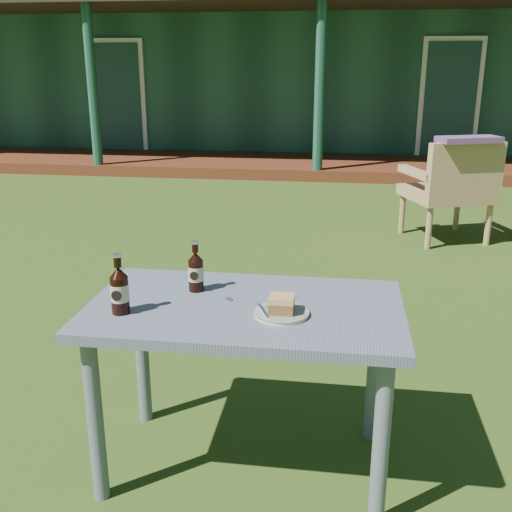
% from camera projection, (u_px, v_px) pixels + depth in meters
% --- Properties ---
extents(ground, '(80.00, 80.00, 0.00)m').
position_uv_depth(ground, '(284.00, 313.00, 4.01)').
color(ground, '#334916').
extents(pavilion, '(15.80, 8.30, 3.45)m').
position_uv_depth(pavilion, '(329.00, 63.00, 12.36)').
color(pavilion, '#1B4634').
rests_on(pavilion, ground).
extents(cafe_table, '(1.20, 0.70, 0.72)m').
position_uv_depth(cafe_table, '(245.00, 329.00, 2.31)').
color(cafe_table, slate).
rests_on(cafe_table, ground).
extents(plate, '(0.20, 0.20, 0.01)m').
position_uv_depth(plate, '(281.00, 313.00, 2.19)').
color(plate, silver).
rests_on(plate, cafe_table).
extents(cake_slice, '(0.09, 0.09, 0.06)m').
position_uv_depth(cake_slice, '(282.00, 304.00, 2.17)').
color(cake_slice, brown).
rests_on(cake_slice, plate).
extents(fork, '(0.06, 0.13, 0.00)m').
position_uv_depth(fork, '(263.00, 311.00, 2.18)').
color(fork, silver).
rests_on(fork, plate).
extents(cola_bottle_near, '(0.06, 0.06, 0.21)m').
position_uv_depth(cola_bottle_near, '(196.00, 271.00, 2.40)').
color(cola_bottle_near, black).
rests_on(cola_bottle_near, cafe_table).
extents(cola_bottle_far, '(0.07, 0.07, 0.23)m').
position_uv_depth(cola_bottle_far, '(119.00, 290.00, 2.18)').
color(cola_bottle_far, black).
rests_on(cola_bottle_far, cafe_table).
extents(bottle_cap, '(0.03, 0.03, 0.01)m').
position_uv_depth(bottle_cap, '(228.00, 300.00, 2.32)').
color(bottle_cap, silver).
rests_on(bottle_cap, cafe_table).
extents(armchair_left, '(0.89, 0.86, 0.95)m').
position_uv_depth(armchair_left, '(452.00, 186.00, 5.47)').
color(armchair_left, '#A98054').
rests_on(armchair_left, ground).
extents(floral_throw, '(0.59, 0.40, 0.05)m').
position_uv_depth(floral_throw, '(469.00, 139.00, 5.16)').
color(floral_throw, '#624067').
rests_on(floral_throw, armchair_left).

